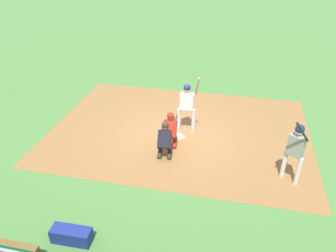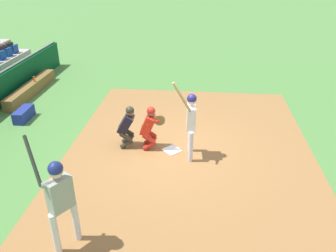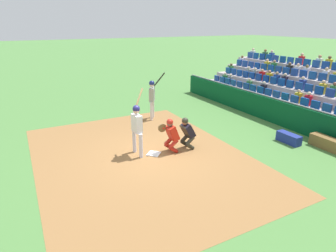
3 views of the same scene
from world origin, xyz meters
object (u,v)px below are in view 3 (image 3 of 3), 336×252
object	(u,v)px
catcher_crouching	(171,133)
home_plate_marker	(154,154)
home_plate_umpire	(187,132)
on_deck_batter	(152,95)
batter_at_plate	(137,124)
equipment_duffel_bag	(289,138)

from	to	relation	value
catcher_crouching	home_plate_marker	bearing A→B (deg)	80.63
home_plate_umpire	on_deck_batter	size ratio (longest dim) A/B	0.56
batter_at_plate	on_deck_batter	size ratio (longest dim) A/B	1.01
home_plate_marker	batter_at_plate	xyz separation A→B (m)	(0.24, 0.51, 1.14)
home_plate_marker	batter_at_plate	size ratio (longest dim) A/B	0.19
home_plate_umpire	equipment_duffel_bag	xyz separation A→B (m)	(-1.37, -3.84, -0.50)
batter_at_plate	equipment_duffel_bag	world-z (taller)	batter_at_plate
batter_at_plate	equipment_duffel_bag	xyz separation A→B (m)	(-1.76, -5.64, -0.96)
batter_at_plate	home_plate_umpire	world-z (taller)	batter_at_plate
home_plate_marker	catcher_crouching	bearing A→B (deg)	-99.37
equipment_duffel_bag	on_deck_batter	xyz separation A→B (m)	(5.22, 3.46, 1.00)
equipment_duffel_bag	home_plate_umpire	bearing A→B (deg)	68.84
home_plate_marker	home_plate_umpire	distance (m)	1.46
catcher_crouching	equipment_duffel_bag	bearing A→B (deg)	-107.51
home_plate_marker	equipment_duffel_bag	size ratio (longest dim) A/B	0.46
catcher_crouching	on_deck_batter	bearing A→B (deg)	-15.17
catcher_crouching	on_deck_batter	world-z (taller)	on_deck_batter
home_plate_umpire	on_deck_batter	world-z (taller)	on_deck_batter
home_plate_marker	equipment_duffel_bag	world-z (taller)	equipment_duffel_bag
home_plate_marker	equipment_duffel_bag	xyz separation A→B (m)	(-1.52, -5.13, 0.17)
catcher_crouching	home_plate_umpire	bearing A→B (deg)	-93.97
catcher_crouching	home_plate_umpire	size ratio (longest dim) A/B	1.03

